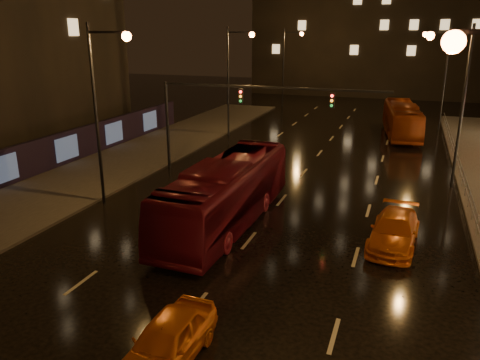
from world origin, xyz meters
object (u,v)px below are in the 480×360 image
Objects in this scene: taxi_near at (167,342)px; taxi_far at (394,231)px; bus_curb at (402,120)px; bus_red at (227,193)px.

taxi_near is 0.86× the size of taxi_far.
bus_curb is 2.62× the size of taxi_near.
bus_red is 8.29m from taxi_far.
bus_curb reaches higher than taxi_far.
taxi_far is (5.99, 10.82, -0.01)m from taxi_near.
bus_red reaches higher than bus_curb.
bus_red is 2.44× the size of taxi_far.
bus_curb is 2.24× the size of taxi_far.
bus_red reaches higher than taxi_far.
bus_curb is at bearing 74.25° from bus_red.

